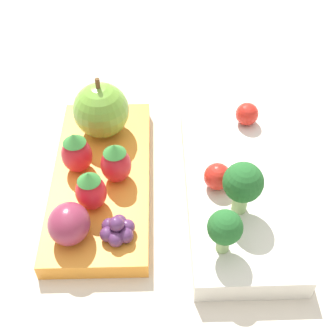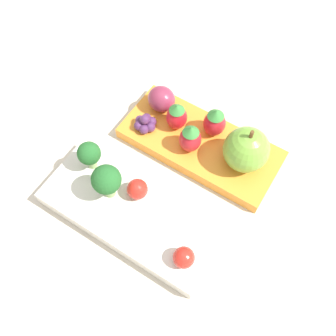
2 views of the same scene
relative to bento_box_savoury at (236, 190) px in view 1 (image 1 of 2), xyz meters
name	(u,v)px [view 1 (image 1 of 2)]	position (x,y,z in m)	size (l,w,h in m)	color
ground_plane	(167,198)	(0.01, -0.07, -0.01)	(4.00, 4.00, 0.00)	beige
bento_box_savoury	(236,190)	(0.00, 0.00, 0.00)	(0.24, 0.12, 0.02)	silver
bento_box_fruit	(102,179)	(-0.01, -0.14, 0.00)	(0.23, 0.12, 0.02)	orange
broccoli_floret_0	(225,229)	(0.08, -0.01, 0.04)	(0.03, 0.03, 0.05)	#93B770
broccoli_floret_1	(243,184)	(0.03, 0.00, 0.05)	(0.04, 0.04, 0.05)	#93B770
cherry_tomato_0	(247,114)	(-0.09, 0.01, 0.02)	(0.02, 0.02, 0.02)	red
cherry_tomato_1	(217,173)	(0.00, -0.02, 0.02)	(0.03, 0.03, 0.03)	red
apple	(101,110)	(-0.07, -0.14, 0.04)	(0.06, 0.06, 0.07)	#70A838
strawberry_0	(91,190)	(0.04, -0.14, 0.03)	(0.03, 0.03, 0.04)	red
strawberry_1	(116,163)	(0.00, -0.12, 0.03)	(0.03, 0.03, 0.05)	red
strawberry_2	(76,153)	(-0.01, -0.16, 0.03)	(0.03, 0.03, 0.05)	red
plum	(69,224)	(0.07, -0.15, 0.02)	(0.04, 0.04, 0.04)	#892D47
grape_cluster	(117,230)	(0.07, -0.11, 0.01)	(0.03, 0.03, 0.02)	#562D5B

